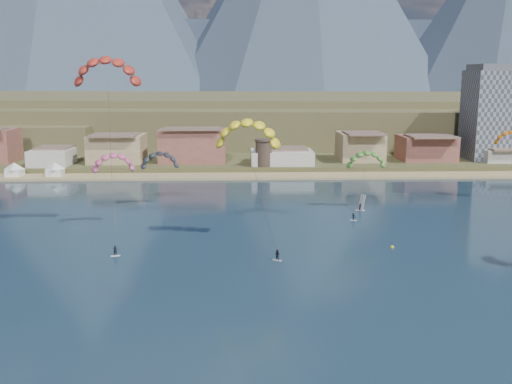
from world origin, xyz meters
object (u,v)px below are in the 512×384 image
(kitesurfer_yellow, at_px, (248,129))
(apartment_tower, at_px, (497,113))
(kitesurfer_green, at_px, (366,157))
(buoy, at_px, (392,247))
(windsurfer, at_px, (361,205))
(watchtower, at_px, (264,153))
(kitesurfer_red, at_px, (107,67))

(kitesurfer_yellow, bearing_deg, apartment_tower, 47.01)
(kitesurfer_green, xyz_separation_m, buoy, (-1.53, -29.99, -11.98))
(apartment_tower, bearing_deg, windsurfer, -131.62)
(watchtower, height_order, buoy, watchtower)
(kitesurfer_red, xyz_separation_m, buoy, (51.24, -11.23, -31.49))
(windsurfer, bearing_deg, kitesurfer_green, 36.09)
(kitesurfer_red, height_order, kitesurfer_yellow, kitesurfer_red)
(kitesurfer_yellow, xyz_separation_m, buoy, (25.54, -4.50, -20.54))
(kitesurfer_red, bearing_deg, kitesurfer_green, 19.57)
(kitesurfer_yellow, distance_m, windsurfer, 40.86)
(apartment_tower, bearing_deg, buoy, -122.05)
(watchtower, height_order, kitesurfer_yellow, kitesurfer_yellow)
(kitesurfer_yellow, xyz_separation_m, windsurfer, (26.03, 24.74, -19.49))
(apartment_tower, height_order, kitesurfer_yellow, apartment_tower)
(kitesurfer_red, relative_size, kitesurfer_yellow, 1.45)
(watchtower, bearing_deg, windsurfer, -69.95)
(apartment_tower, height_order, windsurfer, apartment_tower)
(apartment_tower, height_order, kitesurfer_green, apartment_tower)
(kitesurfer_green, relative_size, windsurfer, 4.39)
(kitesurfer_green, bearing_deg, buoy, -92.92)
(watchtower, xyz_separation_m, kitesurfer_yellow, (-6.36, -78.64, 14.28))
(buoy, bearing_deg, kitesurfer_red, 167.64)
(windsurfer, bearing_deg, watchtower, 110.05)
(watchtower, bearing_deg, kitesurfer_yellow, -94.63)
(kitesurfer_red, xyz_separation_m, windsurfer, (51.74, 18.01, -30.43))
(apartment_tower, distance_m, windsurfer, 92.35)
(kitesurfer_green, bearing_deg, apartment_tower, 48.55)
(kitesurfer_green, height_order, buoy, kitesurfer_green)
(windsurfer, bearing_deg, buoy, -90.98)
(kitesurfer_red, distance_m, kitesurfer_green, 59.31)
(apartment_tower, distance_m, kitesurfer_green, 89.77)
(kitesurfer_red, distance_m, buoy, 61.18)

